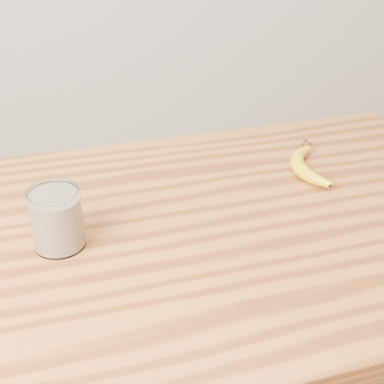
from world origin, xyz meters
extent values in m
cube|color=#A15D2A|center=(0.00, 0.00, 0.88)|extent=(1.20, 0.80, 0.04)
cylinder|color=brown|center=(0.54, 0.34, 0.43)|extent=(0.06, 0.06, 0.86)
cylinder|color=white|center=(-0.31, 0.00, 0.96)|extent=(0.09, 0.09, 0.11)
torus|color=white|center=(-0.31, 0.00, 1.01)|extent=(0.09, 0.09, 0.00)
cylinder|color=#F6E0C5|center=(-0.31, 0.00, 0.95)|extent=(0.08, 0.08, 0.09)
camera|label=1|loc=(-0.30, -0.82, 1.47)|focal=50.00mm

